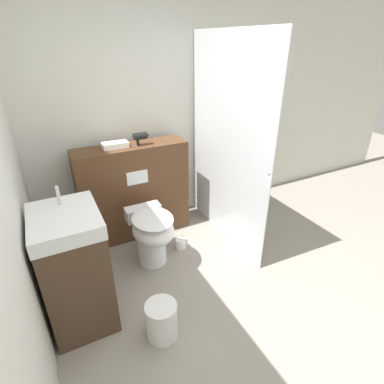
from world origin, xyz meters
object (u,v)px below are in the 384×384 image
at_px(sink_vanity, 75,269).
at_px(hair_drier, 141,136).
at_px(toilet, 152,233).
at_px(waste_bin, 162,321).

height_order(sink_vanity, hair_drier, hair_drier).
bearing_deg(hair_drier, toilet, -104.38).
xyz_separation_m(sink_vanity, waste_bin, (0.49, -0.45, -0.33)).
bearing_deg(toilet, waste_bin, -106.31).
distance_m(hair_drier, waste_bin, 1.74).
bearing_deg(waste_bin, sink_vanity, 137.38).
height_order(toilet, sink_vanity, sink_vanity).
distance_m(sink_vanity, waste_bin, 0.74).
height_order(hair_drier, waste_bin, hair_drier).
height_order(sink_vanity, waste_bin, sink_vanity).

